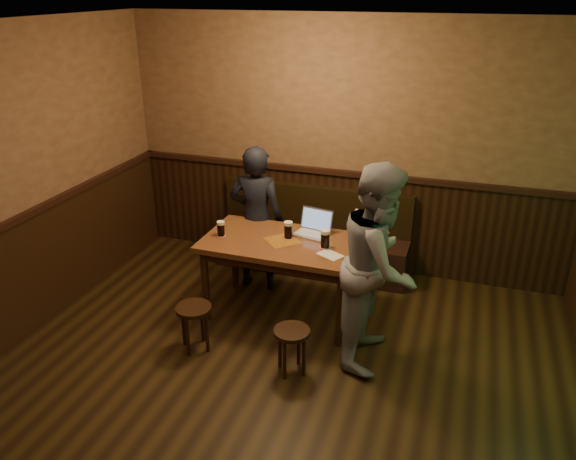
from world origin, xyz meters
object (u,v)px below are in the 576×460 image
Objects in this scene: stool_left at (194,315)px; pub_table at (282,251)px; pint_mid at (288,230)px; person_suit at (257,219)px; person_grey at (379,265)px; bench at (312,244)px; laptop at (314,228)px; pint_left at (221,229)px; pint_right at (325,239)px; stool_right at (292,338)px.

pub_table is at bearing 55.28° from stool_left.
person_suit is (-0.48, 0.39, -0.10)m from pint_mid.
person_grey is at bearing 15.46° from stool_left.
pint_mid is 0.10× the size of person_grey.
stool_left is at bearing -106.78° from bench.
laptop is at bearing 159.06° from person_suit.
pint_mid is at bearing 13.83° from pint_left.
pint_mid reaches higher than pub_table.
person_grey is (0.57, -0.36, -0.01)m from pint_right.
person_grey is at bearing 37.33° from stool_right.
laptop is at bearing 47.77° from pub_table.
bench reaches higher than stool_right.
pub_table is 4.08× the size of laptop.
pint_right reaches higher than stool_left.
bench is 1.45× the size of pub_table.
pint_right is 0.10× the size of person_grey.
pub_table is at bearing -90.00° from bench.
person_suit reaches higher than pint_right.
pint_left is 0.09× the size of person_grey.
pub_table is at bearing -115.76° from pint_mid.
laptop is (0.20, 0.18, -0.02)m from pint_mid.
stool_left is 0.90m from pint_left.
person_grey reaches higher than pint_left.
stool_left is 1.70m from person_grey.
laptop is (-0.19, 0.27, -0.03)m from pint_right.
pint_right is at bearing 59.29° from person_grey.
stool_left is 1.17× the size of laptop.
pub_table is at bearing 113.76° from stool_right.
pint_left is at bearing 93.26° from stool_left.
stool_right is at bearing 129.05° from person_grey.
bench is 0.88m from person_suit.
pint_mid is at bearing 55.97° from stool_left.
pint_left is 0.57m from person_suit.
pub_table is at bearing 129.69° from person_suit.
laptop is (0.80, 1.06, 0.52)m from stool_left.
person_suit is (-0.82, 1.31, 0.46)m from stool_right.
person_suit is at bearing -127.27° from bench.
stool_left is at bearing -116.89° from laptop.
pub_table is 1.00m from stool_right.
stool_right is 1.24m from laptop.
bench is 1.39× the size of person_suit.
bench is 1.94m from stool_left.
bench is at bearing 111.79° from pint_right.
person_grey is at bearing -30.13° from laptop.
pint_mid reaches higher than pint_left.
person_grey reaches higher than stool_right.
person_grey is at bearing -20.32° from pub_table.
pint_left is at bearing -147.93° from laptop.
pub_table is 0.21m from pint_mid.
pint_right is (0.39, -0.09, 0.00)m from pint_mid.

